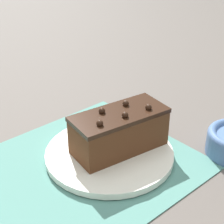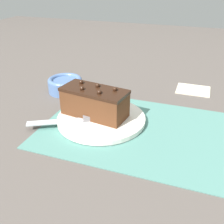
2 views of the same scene
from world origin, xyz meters
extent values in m
plane|color=#544C47|center=(0.00, 0.00, 0.00)|extent=(3.00, 3.00, 0.00)
cube|color=slate|center=(0.00, 0.00, 0.00)|extent=(0.46, 0.34, 0.00)
cylinder|color=white|center=(-0.09, 0.01, 0.01)|extent=(0.24, 0.24, 0.01)
cube|color=#512D19|center=(-0.11, 0.01, 0.05)|extent=(0.18, 0.10, 0.07)
cube|color=black|center=(-0.11, 0.01, 0.09)|extent=(0.18, 0.10, 0.01)
sphere|color=black|center=(-0.16, 0.04, 0.09)|extent=(0.01, 0.01, 0.01)
sphere|color=black|center=(-0.14, 0.00, 0.09)|extent=(0.01, 0.01, 0.01)
sphere|color=black|center=(-0.11, 0.03, 0.09)|extent=(0.01, 0.01, 0.01)
sphere|color=black|center=(-0.09, -0.01, 0.09)|extent=(0.01, 0.01, 0.01)
sphere|color=black|center=(-0.06, 0.02, 0.09)|extent=(0.01, 0.01, 0.01)
cube|color=slate|center=(-0.10, -0.01, 0.02)|extent=(0.07, 0.05, 0.01)
cube|color=#B7BABF|center=(-0.19, -0.06, 0.02)|extent=(0.14, 0.09, 0.00)
cylinder|color=#4C6B9E|center=(-0.28, 0.16, 0.02)|extent=(0.11, 0.11, 0.04)
torus|color=#4C6B9E|center=(-0.28, 0.16, 0.04)|extent=(0.11, 0.11, 0.02)
cube|color=beige|center=(0.13, 0.31, 0.00)|extent=(0.11, 0.09, 0.01)
camera|label=1|loc=(0.28, 0.44, 0.41)|focal=60.00mm
camera|label=2|loc=(0.14, -0.56, 0.36)|focal=42.00mm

